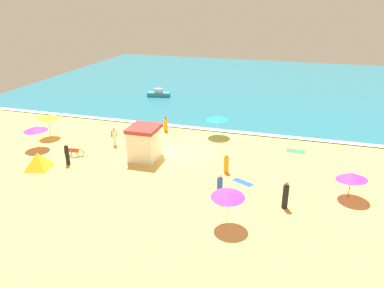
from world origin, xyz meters
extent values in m
plane|color=#EDBC60|center=(0.00, 0.00, 0.00)|extent=(60.00, 60.00, 0.00)
cube|color=teal|center=(0.00, 28.00, 0.05)|extent=(60.00, 44.00, 0.10)
cube|color=white|center=(0.00, 6.30, 0.10)|extent=(57.00, 0.70, 0.01)
cube|color=white|center=(-2.52, -1.92, 1.27)|extent=(2.22, 2.50, 2.53)
cube|color=#A5332D|center=(-2.52, -1.92, 2.68)|extent=(2.35, 2.66, 0.30)
cylinder|color=silver|center=(-12.55, -2.60, 1.01)|extent=(0.05, 0.05, 2.02)
cone|color=#B733C6|center=(-12.55, -2.60, 1.87)|extent=(2.94, 2.94, 0.46)
cylinder|color=silver|center=(5.92, -9.39, 1.10)|extent=(0.05, 0.05, 2.20)
cone|color=#B733C6|center=(5.92, -9.39, 2.08)|extent=(2.14, 2.15, 0.45)
cylinder|color=#4C3823|center=(-13.29, 0.18, 1.07)|extent=(0.05, 0.05, 2.13)
cone|color=yellow|center=(-13.29, 0.18, 2.03)|extent=(2.40, 2.39, 0.40)
cylinder|color=silver|center=(2.07, 4.87, 0.99)|extent=(0.05, 0.05, 1.98)
cone|color=#19B7C6|center=(2.07, 4.87, 1.85)|extent=(3.01, 3.01, 0.49)
cylinder|color=#4C3823|center=(13.18, -3.94, 0.91)|extent=(0.05, 0.05, 1.81)
cone|color=#B733C6|center=(13.18, -3.94, 1.63)|extent=(2.82, 2.81, 0.70)
pyramid|color=yellow|center=(-9.79, -6.09, 0.68)|extent=(2.43, 2.46, 1.36)
torus|color=black|center=(-7.93, -3.16, 0.33)|extent=(0.72, 0.15, 0.72)
torus|color=black|center=(-9.02, -3.30, 0.33)|extent=(0.72, 0.15, 0.72)
cube|color=red|center=(-8.47, -3.23, 0.55)|extent=(0.88, 0.17, 0.36)
cylinder|color=orange|center=(4.48, -2.54, 0.66)|extent=(0.54, 0.54, 1.33)
sphere|color=beige|center=(4.48, -2.54, 1.45)|extent=(0.28, 0.28, 0.28)
cube|color=green|center=(-7.50, 2.02, 0.28)|extent=(0.50, 0.50, 0.57)
sphere|color=beige|center=(-7.50, 2.02, 0.66)|extent=(0.21, 0.21, 0.21)
cylinder|color=black|center=(-8.06, -4.75, 0.80)|extent=(0.46, 0.46, 1.61)
sphere|color=beige|center=(-8.06, -4.75, 1.71)|extent=(0.23, 0.23, 0.23)
cylinder|color=blue|center=(4.88, -6.70, 0.83)|extent=(0.54, 0.54, 1.66)
sphere|color=beige|center=(4.88, -6.70, 1.79)|extent=(0.28, 0.28, 0.28)
cylinder|color=black|center=(9.11, -6.45, 0.80)|extent=(0.46, 0.46, 1.60)
sphere|color=brown|center=(9.11, -6.45, 1.71)|extent=(0.26, 0.26, 0.26)
cylinder|color=orange|center=(-3.16, 4.77, 0.66)|extent=(0.51, 0.51, 1.32)
sphere|color=brown|center=(-3.16, 4.77, 1.43)|extent=(0.25, 0.25, 0.25)
cylinder|color=white|center=(-6.29, -0.09, 0.75)|extent=(0.39, 0.39, 1.51)
sphere|color=#DBA884|center=(-6.29, -0.09, 1.63)|extent=(0.27, 0.27, 0.27)
cube|color=#D84CA5|center=(-5.01, 3.69, 0.37)|extent=(0.61, 0.61, 0.74)
sphere|color=#9E6B47|center=(-5.01, 3.69, 0.86)|extent=(0.26, 0.26, 0.26)
cube|color=green|center=(9.55, 3.23, 0.01)|extent=(1.69, 1.00, 0.01)
cube|color=blue|center=(6.01, -3.81, 0.01)|extent=(1.71, 1.27, 0.01)
cube|color=teal|center=(-8.62, 16.90, 0.37)|extent=(3.14, 1.62, 0.54)
cube|color=silver|center=(-8.62, 16.90, 0.90)|extent=(1.15, 0.84, 0.52)
camera|label=1|loc=(9.12, -27.57, 12.75)|focal=34.16mm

